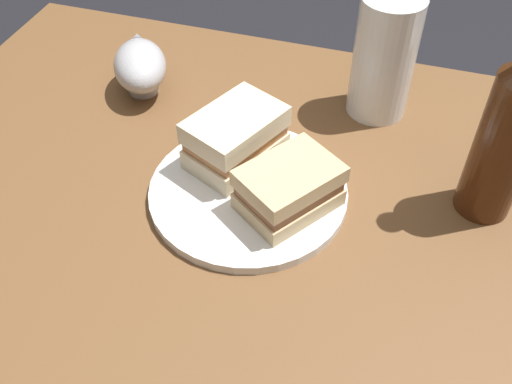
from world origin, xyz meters
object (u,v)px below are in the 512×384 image
object	(u,v)px
plate	(248,192)
sandwich_half_left	(289,188)
gravy_boat	(140,65)
cider_bottle	(509,134)
pint_glass	(383,65)
sandwich_half_right	(236,138)

from	to	relation	value
plate	sandwich_half_left	world-z (taller)	sandwich_half_left
plate	gravy_boat	size ratio (longest dim) A/B	1.78
plate	sandwich_half_left	bearing A→B (deg)	-13.50
plate	cider_bottle	size ratio (longest dim) A/B	0.88
plate	gravy_boat	xyz separation A→B (m)	(-0.21, 0.16, 0.04)
pint_glass	gravy_boat	distance (m)	0.34
sandwich_half_left	plate	bearing A→B (deg)	166.50
sandwich_half_left	sandwich_half_right	distance (m)	0.10
cider_bottle	plate	bearing A→B (deg)	-166.17
sandwich_half_right	gravy_boat	world-z (taller)	sandwich_half_right
plate	pint_glass	distance (m)	0.26
gravy_boat	cider_bottle	xyz separation A→B (m)	(0.49, -0.09, 0.07)
plate	pint_glass	size ratio (longest dim) A/B	1.42
cider_bottle	gravy_boat	bearing A→B (deg)	169.13
sandwich_half_left	pint_glass	bearing A→B (deg)	73.84
sandwich_half_right	gravy_boat	bearing A→B (deg)	148.02
plate	pint_glass	world-z (taller)	pint_glass
plate	sandwich_half_left	xyz separation A→B (m)	(0.05, -0.01, 0.03)
gravy_boat	cider_bottle	world-z (taller)	cider_bottle
plate	cider_bottle	distance (m)	0.30
sandwich_half_right	cider_bottle	size ratio (longest dim) A/B	0.51
plate	sandwich_half_right	distance (m)	0.07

